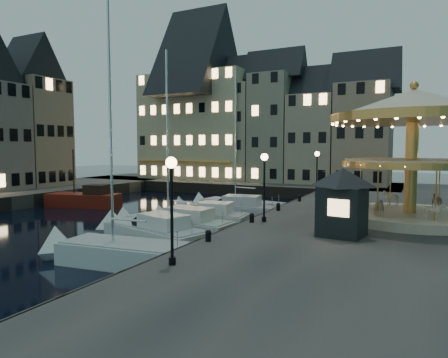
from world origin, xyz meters
The scene contains 30 objects.
ground centered at (0.00, 0.00, 0.00)m, with size 160.00×160.00×0.00m, color black.
quay_east centered at (14.00, 6.00, 0.65)m, with size 16.00×56.00×1.30m, color #474442.
quay_north centered at (-8.00, 28.00, 0.65)m, with size 44.00×12.00×1.30m, color #474442.
quaywall_e centered at (6.00, 6.00, 0.65)m, with size 0.15×44.00×1.30m, color #47423A.
quaywall_n centered at (-6.00, 22.00, 0.65)m, with size 48.00×0.15×1.30m, color #47423A.
quaywall_w centered at (-18.00, 2.00, 0.65)m, with size 0.15×44.00×1.30m, color #47423A.
streetlamp_a centered at (7.20, -9.00, 4.02)m, with size 0.44×0.44×4.17m.
streetlamp_b centered at (7.20, 1.00, 4.02)m, with size 0.44×0.44×4.17m.
streetlamp_c centered at (7.20, 14.50, 4.02)m, with size 0.44×0.44×4.17m.
bollard_a centered at (6.60, -5.00, 1.60)m, with size 0.30×0.30×0.57m.
bollard_b centered at (6.60, 0.50, 1.60)m, with size 0.30×0.30×0.57m.
bollard_c centered at (6.60, 5.50, 1.60)m, with size 0.30×0.30×0.57m.
bollard_d centered at (6.60, 11.00, 1.60)m, with size 0.30×0.30×0.57m.
townhouse_na centered at (-19.50, 30.00, 7.78)m, with size 5.50×8.00×12.80m.
townhouse_nb centered at (-14.05, 30.00, 8.28)m, with size 6.16×8.00×13.80m.
townhouse_nc centered at (-8.00, 30.00, 8.78)m, with size 6.82×8.00×14.80m.
townhouse_nd centered at (-2.25, 30.00, 9.28)m, with size 5.50×8.00×15.80m.
townhouse_ne centered at (3.20, 30.00, 7.78)m, with size 6.16×8.00×12.80m.
townhouse_nf centered at (9.25, 30.00, 8.28)m, with size 6.82×8.00×13.80m.
townhouse_wc centered at (-26.00, 10.95, 8.48)m, with size 8.80×5.50×14.20m.
hotel_corner centered at (-14.00, 30.00, 9.78)m, with size 17.60×9.00×16.80m.
motorboat_a centered at (2.09, -6.53, 0.54)m, with size 7.63×3.26×12.65m.
motorboat_b centered at (1.14, -2.33, 0.64)m, with size 8.32×4.40×2.15m.
motorboat_c centered at (1.01, 0.28, 0.68)m, with size 8.79×2.84×11.64m.
motorboat_d centered at (1.60, 3.10, 0.64)m, with size 6.97×2.90×2.15m.
motorboat_e centered at (1.53, 7.48, 0.64)m, with size 8.61×3.47×2.15m.
motorboat_f centered at (1.14, 10.37, 0.53)m, with size 8.99×3.55×11.88m.
red_fishing_boat centered at (-13.76, 7.04, 0.69)m, with size 7.47×4.03×5.83m.
carousel centered at (15.16, 5.31, 6.91)m, with size 9.74×9.74×8.52m.
ticket_kiosk centered at (12.15, -0.86, 3.65)m, with size 3.38×3.38×3.96m.
Camera 1 is at (15.71, -21.65, 5.83)m, focal length 32.00 mm.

